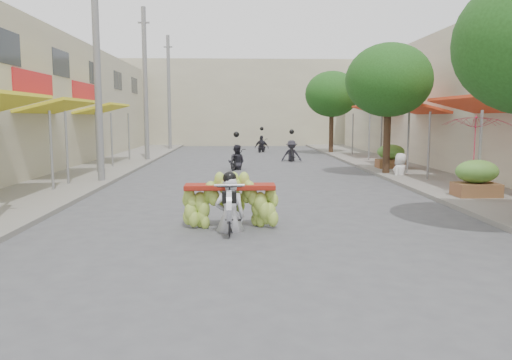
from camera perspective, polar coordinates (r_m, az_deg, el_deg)
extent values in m
plane|color=#4E4E52|center=(6.24, 3.16, -14.98)|extent=(120.00, 120.00, 0.00)
cube|color=gray|center=(21.85, -19.23, 0.78)|extent=(4.00, 60.00, 0.12)
cube|color=gray|center=(22.19, 17.83, 0.93)|extent=(4.00, 60.00, 0.12)
cylinder|color=slate|center=(16.62, -22.35, 2.94)|extent=(0.08, 0.08, 2.55)
cube|color=yellow|center=(19.88, -21.59, 7.85)|extent=(1.77, 4.00, 0.53)
cylinder|color=slate|center=(17.93, -20.81, 3.29)|extent=(0.08, 0.08, 2.55)
cylinder|color=slate|center=(21.37, -17.72, 3.97)|extent=(0.08, 0.08, 2.55)
cube|color=red|center=(20.22, -24.09, 10.12)|extent=(0.10, 3.50, 0.80)
cube|color=yellow|center=(25.61, -17.09, 7.78)|extent=(1.77, 4.00, 0.53)
cylinder|color=slate|center=(23.69, -16.16, 4.31)|extent=(0.08, 0.08, 2.55)
cylinder|color=slate|center=(27.19, -14.32, 4.71)|extent=(0.08, 0.08, 2.55)
cube|color=red|center=(25.88, -19.07, 9.58)|extent=(0.10, 3.50, 0.80)
cube|color=#1E2328|center=(18.48, -26.69, 13.44)|extent=(0.08, 2.00, 1.10)
cube|color=#1E2328|center=(23.11, -21.43, 12.30)|extent=(0.08, 2.00, 1.10)
cube|color=#1E2328|center=(27.87, -17.98, 11.49)|extent=(0.08, 2.00, 1.10)
cube|color=#1E2328|center=(32.70, -15.55, 10.89)|extent=(0.08, 2.00, 1.10)
cube|color=#1E2328|center=(37.57, -13.75, 10.43)|extent=(0.08, 2.00, 1.10)
cube|color=red|center=(17.52, 24.13, 7.88)|extent=(1.77, 4.20, 0.53)
cylinder|color=slate|center=(15.48, 24.20, 2.58)|extent=(0.08, 0.08, 2.55)
cylinder|color=slate|center=(18.96, 19.14, 3.55)|extent=(0.08, 0.08, 2.55)
cube|color=red|center=(23.06, 17.53, 7.86)|extent=(1.77, 4.20, 0.53)
cylinder|color=slate|center=(21.02, 16.99, 3.95)|extent=(0.08, 0.08, 2.55)
cylinder|color=slate|center=(24.64, 14.12, 4.48)|extent=(0.08, 0.08, 2.55)
cube|color=red|center=(28.79, 13.52, 7.80)|extent=(1.77, 4.20, 0.53)
cylinder|color=slate|center=(26.76, 12.81, 4.72)|extent=(0.08, 0.08, 2.55)
cylinder|color=slate|center=(30.45, 10.98, 5.05)|extent=(0.08, 0.08, 2.55)
cube|color=#B3AB8D|center=(43.77, -1.35, 8.71)|extent=(20.00, 6.00, 7.00)
cylinder|color=slate|center=(18.48, -17.69, 11.98)|extent=(0.24, 0.24, 8.00)
cylinder|color=slate|center=(27.24, -12.53, 10.50)|extent=(0.24, 0.24, 8.00)
cube|color=slate|center=(27.62, -12.72, 17.14)|extent=(0.60, 0.08, 0.08)
cylinder|color=slate|center=(36.12, -9.92, 9.71)|extent=(0.24, 0.24, 8.00)
cube|color=slate|center=(36.40, -10.03, 14.75)|extent=(0.60, 0.08, 0.08)
cylinder|color=#3A2719|center=(20.64, 14.74, 4.88)|extent=(0.28, 0.28, 3.20)
ellipsoid|color=#1E5017|center=(20.67, 14.94, 10.98)|extent=(3.40, 3.40, 2.90)
cylinder|color=#3A2719|center=(32.31, 8.60, 5.79)|extent=(0.28, 0.28, 3.20)
ellipsoid|color=#1E5017|center=(32.33, 8.67, 9.69)|extent=(3.40, 3.40, 2.90)
cube|color=brown|center=(15.44, 23.86, -0.80)|extent=(1.20, 0.80, 0.50)
ellipsoid|color=#568F35|center=(15.38, 23.97, 1.35)|extent=(1.20, 0.88, 0.66)
cube|color=brown|center=(22.86, 15.12, 1.98)|extent=(1.20, 0.80, 0.50)
ellipsoid|color=#568F35|center=(22.81, 15.17, 3.43)|extent=(1.20, 0.88, 0.66)
imported|color=black|center=(10.35, -3.01, -2.93)|extent=(0.52, 1.82, 1.07)
cylinder|color=silver|center=(9.70, -3.07, -3.10)|extent=(0.10, 0.66, 0.66)
cube|color=black|center=(9.77, -3.07, -1.96)|extent=(0.28, 0.22, 0.22)
cylinder|color=silver|center=(9.83, -3.07, -0.60)|extent=(0.60, 0.05, 0.05)
cube|color=maroon|center=(10.64, -2.99, -0.76)|extent=(1.92, 0.55, 0.10)
imported|color=silver|center=(10.21, -3.03, 0.41)|extent=(0.61, 0.45, 1.69)
sphere|color=black|center=(10.12, -3.07, 4.99)|extent=(0.28, 0.28, 0.28)
imported|color=#A61631|center=(15.34, 23.98, 6.94)|extent=(2.14, 2.14, 1.70)
imported|color=silver|center=(20.20, 16.24, 2.98)|extent=(0.95, 0.93, 1.69)
imported|color=black|center=(22.48, -2.25, 2.36)|extent=(1.02, 1.72, 0.91)
imported|color=#26252D|center=(22.43, -2.26, 4.06)|extent=(0.89, 0.68, 1.65)
sphere|color=black|center=(22.41, -2.26, 5.22)|extent=(0.26, 0.26, 0.26)
imported|color=black|center=(26.71, 4.08, 3.17)|extent=(0.56, 1.66, 0.96)
imported|color=#26252D|center=(26.67, 4.09, 4.55)|extent=(1.09, 0.61, 1.65)
sphere|color=black|center=(26.65, 4.10, 5.53)|extent=(0.26, 0.26, 0.26)
imported|color=black|center=(33.69, 0.66, 3.96)|extent=(1.04, 1.69, 0.89)
imported|color=#26252D|center=(33.66, 0.66, 5.11)|extent=(1.09, 0.82, 1.65)
sphere|color=black|center=(33.65, 0.66, 5.89)|extent=(0.26, 0.26, 0.26)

